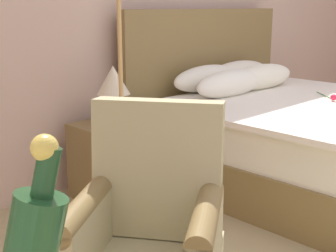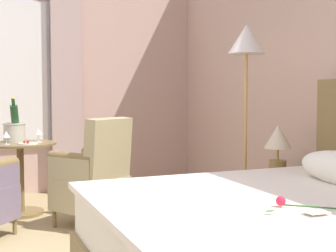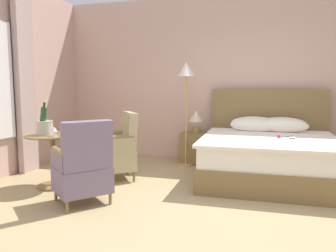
{
  "view_description": "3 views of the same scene",
  "coord_description": "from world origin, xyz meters",
  "px_view_note": "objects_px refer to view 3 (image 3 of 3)",
  "views": [
    {
      "loc": [
        -2.76,
        -0.25,
        1.34
      ],
      "look_at": [
        -1.25,
        1.27,
        0.79
      ],
      "focal_mm": 50.0,
      "sensor_mm": 36.0,
      "label": 1
    },
    {
      "loc": [
        2.43,
        -0.05,
        1.18
      ],
      "look_at": [
        -0.86,
        1.3,
        0.95
      ],
      "focal_mm": 50.0,
      "sensor_mm": 36.0,
      "label": 2
    },
    {
      "loc": [
        0.26,
        -3.44,
        1.36
      ],
      "look_at": [
        -0.98,
        1.07,
        0.8
      ],
      "focal_mm": 35.0,
      "sensor_mm": 36.0,
      "label": 3
    }
  ],
  "objects_px": {
    "wine_glass_near_bucket": "(54,130)",
    "armchair_by_window": "(118,149)",
    "bed": "(268,154)",
    "nightstand": "(196,148)",
    "bedside_lamp": "(196,118)",
    "floor_lamp_brass": "(186,80)",
    "champagne_bucket": "(44,125)",
    "armchair_facing_bed": "(83,168)",
    "wine_glass_near_edge": "(62,126)",
    "snack_plate": "(67,134)",
    "side_table_round": "(53,155)"
  },
  "relations": [
    {
      "from": "bedside_lamp",
      "to": "snack_plate",
      "type": "bearing_deg",
      "value": -127.22
    },
    {
      "from": "side_table_round",
      "to": "wine_glass_near_edge",
      "type": "height_order",
      "value": "wine_glass_near_edge"
    },
    {
      "from": "bed",
      "to": "armchair_facing_bed",
      "type": "xyz_separation_m",
      "value": [
        -2.1,
        -1.7,
        0.06
      ]
    },
    {
      "from": "wine_glass_near_edge",
      "to": "nightstand",
      "type": "bearing_deg",
      "value": 48.17
    },
    {
      "from": "floor_lamp_brass",
      "to": "wine_glass_near_edge",
      "type": "xyz_separation_m",
      "value": [
        -1.44,
        -1.51,
        -0.65
      ]
    },
    {
      "from": "floor_lamp_brass",
      "to": "armchair_by_window",
      "type": "xyz_separation_m",
      "value": [
        -0.78,
        -1.1,
        -1.02
      ]
    },
    {
      "from": "bed",
      "to": "armchair_facing_bed",
      "type": "relative_size",
      "value": 2.06
    },
    {
      "from": "snack_plate",
      "to": "armchair_by_window",
      "type": "bearing_deg",
      "value": 45.65
    },
    {
      "from": "floor_lamp_brass",
      "to": "side_table_round",
      "type": "distance_m",
      "value": 2.47
    },
    {
      "from": "armchair_by_window",
      "to": "bed",
      "type": "bearing_deg",
      "value": 16.57
    },
    {
      "from": "floor_lamp_brass",
      "to": "armchair_facing_bed",
      "type": "bearing_deg",
      "value": -108.86
    },
    {
      "from": "champagne_bucket",
      "to": "snack_plate",
      "type": "xyz_separation_m",
      "value": [
        0.27,
        0.1,
        -0.12
      ]
    },
    {
      "from": "bed",
      "to": "side_table_round",
      "type": "bearing_deg",
      "value": -156.78
    },
    {
      "from": "side_table_round",
      "to": "wine_glass_near_bucket",
      "type": "distance_m",
      "value": 0.42
    },
    {
      "from": "floor_lamp_brass",
      "to": "armchair_by_window",
      "type": "bearing_deg",
      "value": -125.22
    },
    {
      "from": "floor_lamp_brass",
      "to": "snack_plate",
      "type": "relative_size",
      "value": 9.58
    },
    {
      "from": "wine_glass_near_edge",
      "to": "armchair_facing_bed",
      "type": "relative_size",
      "value": 0.14
    },
    {
      "from": "nightstand",
      "to": "side_table_round",
      "type": "height_order",
      "value": "side_table_round"
    },
    {
      "from": "bedside_lamp",
      "to": "wine_glass_near_bucket",
      "type": "xyz_separation_m",
      "value": [
        -1.48,
        -2.06,
        0.01
      ]
    },
    {
      "from": "bedside_lamp",
      "to": "wine_glass_near_bucket",
      "type": "bearing_deg",
      "value": -125.68
    },
    {
      "from": "floor_lamp_brass",
      "to": "wine_glass_near_bucket",
      "type": "bearing_deg",
      "value": -126.58
    },
    {
      "from": "nightstand",
      "to": "floor_lamp_brass",
      "type": "bearing_deg",
      "value": -118.02
    },
    {
      "from": "champagne_bucket",
      "to": "wine_glass_near_edge",
      "type": "bearing_deg",
      "value": 61.42
    },
    {
      "from": "champagne_bucket",
      "to": "wine_glass_near_edge",
      "type": "relative_size",
      "value": 3.23
    },
    {
      "from": "champagne_bucket",
      "to": "snack_plate",
      "type": "relative_size",
      "value": 2.46
    },
    {
      "from": "champagne_bucket",
      "to": "armchair_by_window",
      "type": "distance_m",
      "value": 1.07
    },
    {
      "from": "snack_plate",
      "to": "wine_glass_near_edge",
      "type": "bearing_deg",
      "value": 141.73
    },
    {
      "from": "champagne_bucket",
      "to": "armchair_facing_bed",
      "type": "relative_size",
      "value": 0.46
    },
    {
      "from": "snack_plate",
      "to": "nightstand",
      "type": "bearing_deg",
      "value": 52.77
    },
    {
      "from": "snack_plate",
      "to": "armchair_by_window",
      "type": "xyz_separation_m",
      "value": [
        0.51,
        0.52,
        -0.28
      ]
    },
    {
      "from": "bedside_lamp",
      "to": "floor_lamp_brass",
      "type": "height_order",
      "value": "floor_lamp_brass"
    },
    {
      "from": "bed",
      "to": "snack_plate",
      "type": "relative_size",
      "value": 11.04
    },
    {
      "from": "side_table_round",
      "to": "floor_lamp_brass",
      "type": "bearing_deg",
      "value": 48.76
    },
    {
      "from": "floor_lamp_brass",
      "to": "side_table_round",
      "type": "relative_size",
      "value": 2.46
    },
    {
      "from": "bedside_lamp",
      "to": "snack_plate",
      "type": "xyz_separation_m",
      "value": [
        -1.41,
        -1.86,
        -0.08
      ]
    },
    {
      "from": "bed",
      "to": "nightstand",
      "type": "height_order",
      "value": "bed"
    },
    {
      "from": "bedside_lamp",
      "to": "wine_glass_near_bucket",
      "type": "height_order",
      "value": "bedside_lamp"
    },
    {
      "from": "nightstand",
      "to": "champagne_bucket",
      "type": "distance_m",
      "value": 2.65
    },
    {
      "from": "nightstand",
      "to": "side_table_round",
      "type": "distance_m",
      "value": 2.51
    },
    {
      "from": "wine_glass_near_bucket",
      "to": "wine_glass_near_edge",
      "type": "distance_m",
      "value": 0.32
    },
    {
      "from": "floor_lamp_brass",
      "to": "wine_glass_near_edge",
      "type": "relative_size",
      "value": 12.59
    },
    {
      "from": "floor_lamp_brass",
      "to": "champagne_bucket",
      "type": "relative_size",
      "value": 3.9
    },
    {
      "from": "side_table_round",
      "to": "snack_plate",
      "type": "height_order",
      "value": "snack_plate"
    },
    {
      "from": "bedside_lamp",
      "to": "armchair_by_window",
      "type": "height_order",
      "value": "armchair_by_window"
    },
    {
      "from": "wine_glass_near_bucket",
      "to": "armchair_by_window",
      "type": "distance_m",
      "value": 0.98
    },
    {
      "from": "bedside_lamp",
      "to": "armchair_by_window",
      "type": "xyz_separation_m",
      "value": [
        -0.91,
        -1.34,
        -0.36
      ]
    },
    {
      "from": "bed",
      "to": "snack_plate",
      "type": "height_order",
      "value": "bed"
    },
    {
      "from": "bed",
      "to": "wine_glass_near_bucket",
      "type": "relative_size",
      "value": 15.84
    },
    {
      "from": "bedside_lamp",
      "to": "wine_glass_near_edge",
      "type": "xyz_separation_m",
      "value": [
        -1.56,
        -1.75,
        0.02
      ]
    },
    {
      "from": "champagne_bucket",
      "to": "floor_lamp_brass",
      "type": "bearing_deg",
      "value": 47.99
    }
  ]
}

